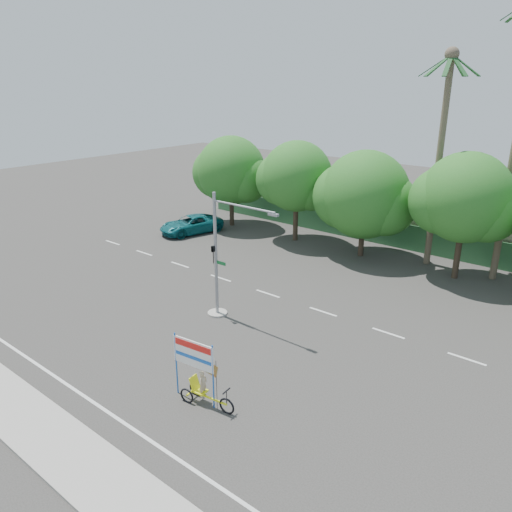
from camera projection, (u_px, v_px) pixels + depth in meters
The scene contains 12 objects.
ground at pixel (198, 357), 23.82m from camera, with size 120.00×120.00×0.00m, color #33302D.
sidewalk_near at pixel (51, 439), 18.34m from camera, with size 50.00×2.40×0.12m, color gray.
fence at pixel (394, 235), 39.13m from camera, with size 38.00×0.08×2.00m, color #336B3D.
building_left at pixel (318, 194), 48.04m from camera, with size 12.00×8.00×4.00m, color beige.
tree_far_left at pixel (231, 173), 43.71m from camera, with size 7.14×6.00×7.96m.
tree_left at pixel (296, 179), 39.42m from camera, with size 6.66×5.60×8.07m.
tree_center at pixel (364, 197), 36.04m from camera, with size 7.62×6.40×7.85m.
tree_right at pixel (464, 201), 31.60m from camera, with size 6.90×5.80×8.36m.
palm_short at pixel (442, 138), 32.93m from camera, with size 3.73×3.79×14.45m.
traffic_signal at pixel (220, 267), 27.04m from camera, with size 4.72×1.10×7.00m.
trike_billboard at pixel (200, 378), 20.13m from camera, with size 2.94×0.83×2.90m.
pickup_truck at pixel (191, 224), 42.71m from camera, with size 2.50×5.43×1.51m, color #0E5D62.
Camera 1 is at (15.36, -14.30, 12.58)m, focal length 35.00 mm.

